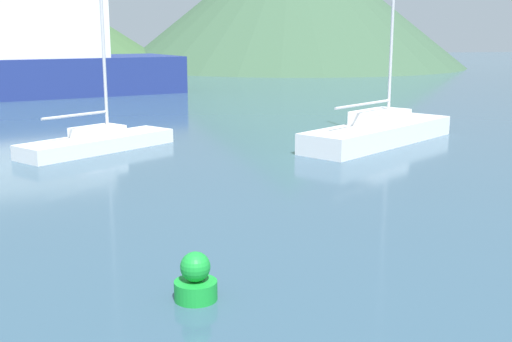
% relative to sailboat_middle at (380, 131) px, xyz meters
% --- Properties ---
extents(sailboat_middle, '(8.15, 6.07, 9.54)m').
position_rel_sailboat_middle_xyz_m(sailboat_middle, '(0.00, 0.00, 0.00)').
color(sailboat_middle, white).
rests_on(sailboat_middle, ground_plane).
extents(sailboat_outer, '(6.04, 4.85, 8.63)m').
position_rel_sailboat_middle_xyz_m(sailboat_outer, '(-10.87, 1.65, -0.11)').
color(sailboat_outer, white).
rests_on(sailboat_outer, ground_plane).
extents(buoy_marker, '(0.73, 0.73, 0.84)m').
position_rel_sailboat_middle_xyz_m(buoy_marker, '(-10.11, -12.91, -0.18)').
color(buoy_marker, green).
rests_on(buoy_marker, ground_plane).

